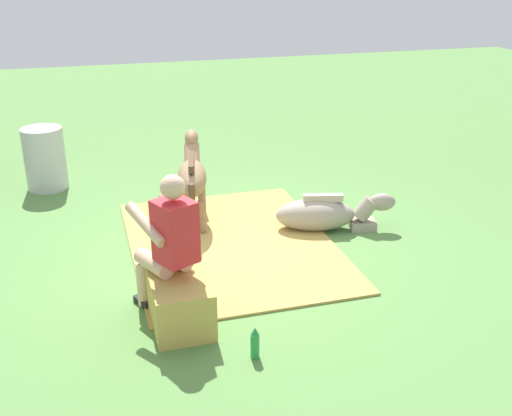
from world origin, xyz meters
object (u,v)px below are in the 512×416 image
object	(u,v)px
person_seated	(168,240)
pony_lying	(324,214)
hay_bale	(180,301)
pony_standing	(192,175)
soda_bottle	(255,343)
water_barrel	(45,159)

from	to	relation	value
person_seated	pony_lying	world-z (taller)	person_seated
hay_bale	person_seated	size ratio (longest dim) A/B	0.58
person_seated	pony_standing	xyz separation A→B (m)	(1.92, -0.56, -0.15)
person_seated	soda_bottle	world-z (taller)	person_seated
pony_standing	soda_bottle	distance (m)	2.75
hay_bale	soda_bottle	size ratio (longest dim) A/B	2.83
hay_bale	pony_lying	size ratio (longest dim) A/B	0.55
pony_standing	person_seated	bearing A→B (deg)	163.76
soda_bottle	hay_bale	bearing A→B (deg)	35.88
pony_standing	pony_lying	xyz separation A→B (m)	(-0.64, -1.35, -0.37)
soda_bottle	water_barrel	distance (m)	4.62
hay_bale	water_barrel	bearing A→B (deg)	16.95
person_seated	pony_lying	distance (m)	2.36
soda_bottle	water_barrel	world-z (taller)	water_barrel
pony_standing	pony_lying	size ratio (longest dim) A/B	0.98
pony_standing	hay_bale	bearing A→B (deg)	166.08
person_seated	hay_bale	bearing A→B (deg)	-162.90
hay_bale	person_seated	bearing A→B (deg)	17.10
person_seated	water_barrel	size ratio (longest dim) A/B	1.60
hay_bale	soda_bottle	world-z (taller)	hay_bale
person_seated	soda_bottle	xyz separation A→B (m)	(-0.79, -0.51, -0.58)
pony_lying	soda_bottle	world-z (taller)	pony_lying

